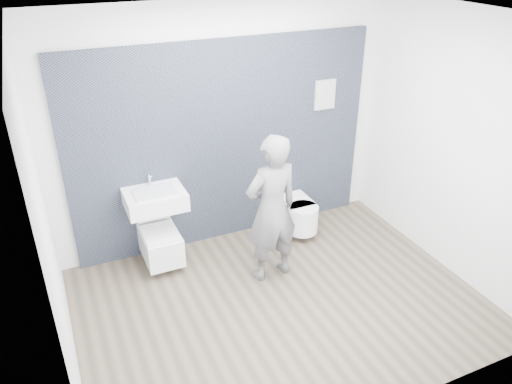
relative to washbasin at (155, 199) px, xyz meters
name	(u,v)px	position (x,y,z in m)	size (l,w,h in m)	color
ground	(280,302)	(0.93, -1.20, -0.83)	(4.00, 4.00, 0.00)	brown
room_shell	(284,146)	(0.93, -1.20, 0.91)	(4.00, 4.00, 4.00)	silver
tile_wall	(228,232)	(0.93, 0.27, -0.83)	(3.60, 0.06, 2.40)	black
washbasin	(155,199)	(0.00, 0.00, 0.00)	(0.64, 0.48, 0.48)	white
toilet_square	(161,243)	(0.00, -0.04, -0.54)	(0.40, 0.58, 0.77)	white
toilet_rounded	(298,214)	(1.73, -0.08, -0.56)	(0.38, 0.64, 0.35)	white
info_placard	(317,213)	(2.21, 0.22, -0.83)	(0.27, 0.03, 0.36)	silver
visitor	(272,209)	(1.05, -0.73, 0.00)	(0.61, 0.40, 1.66)	slate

